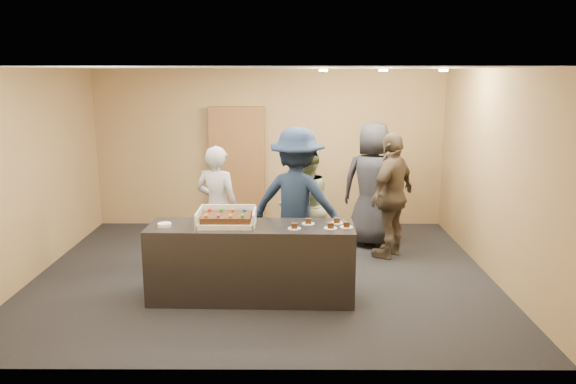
# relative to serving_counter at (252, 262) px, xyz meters

# --- Properties ---
(room) EXTENTS (6.04, 6.00, 2.70)m
(room) POSITION_rel_serving_counter_xyz_m (0.10, 0.84, 0.90)
(room) COLOR black
(room) RESTS_ON ground
(serving_counter) EXTENTS (2.42, 0.76, 0.90)m
(serving_counter) POSITION_rel_serving_counter_xyz_m (0.00, 0.00, 0.00)
(serving_counter) COLOR black
(serving_counter) RESTS_ON floor
(storage_cabinet) EXTENTS (0.94, 0.15, 2.08)m
(storage_cabinet) POSITION_rel_serving_counter_xyz_m (-0.46, 3.25, 0.59)
(storage_cabinet) COLOR brown
(storage_cabinet) RESTS_ON floor
(cake_box) EXTENTS (0.67, 0.46, 0.20)m
(cake_box) POSITION_rel_serving_counter_xyz_m (-0.28, 0.02, 0.50)
(cake_box) COLOR white
(cake_box) RESTS_ON serving_counter
(sheet_cake) EXTENTS (0.57, 0.39, 0.11)m
(sheet_cake) POSITION_rel_serving_counter_xyz_m (-0.28, 0.00, 0.55)
(sheet_cake) COLOR #3B1E0D
(sheet_cake) RESTS_ON cake_box
(plate_stack) EXTENTS (0.16, 0.16, 0.04)m
(plate_stack) POSITION_rel_serving_counter_xyz_m (-1.00, -0.05, 0.47)
(plate_stack) COLOR white
(plate_stack) RESTS_ON serving_counter
(slice_a) EXTENTS (0.15, 0.15, 0.07)m
(slice_a) POSITION_rel_serving_counter_xyz_m (0.51, -0.15, 0.47)
(slice_a) COLOR white
(slice_a) RESTS_ON serving_counter
(slice_b) EXTENTS (0.15, 0.15, 0.07)m
(slice_b) POSITION_rel_serving_counter_xyz_m (0.67, 0.06, 0.47)
(slice_b) COLOR white
(slice_b) RESTS_ON serving_counter
(slice_c) EXTENTS (0.15, 0.15, 0.07)m
(slice_c) POSITION_rel_serving_counter_xyz_m (0.92, -0.13, 0.47)
(slice_c) COLOR white
(slice_c) RESTS_ON serving_counter
(slice_d) EXTENTS (0.15, 0.15, 0.07)m
(slice_d) POSITION_rel_serving_counter_xyz_m (1.01, 0.09, 0.47)
(slice_d) COLOR white
(slice_d) RESTS_ON serving_counter
(slice_e) EXTENTS (0.15, 0.15, 0.07)m
(slice_e) POSITION_rel_serving_counter_xyz_m (1.11, -0.09, 0.47)
(slice_e) COLOR white
(slice_e) RESTS_ON serving_counter
(person_server_grey) EXTENTS (0.71, 0.58, 1.68)m
(person_server_grey) POSITION_rel_serving_counter_xyz_m (-0.54, 1.14, 0.39)
(person_server_grey) COLOR #ADAEB3
(person_server_grey) RESTS_ON floor
(person_sage_man) EXTENTS (1.02, 0.97, 1.66)m
(person_sage_man) POSITION_rel_serving_counter_xyz_m (0.66, 1.28, 0.38)
(person_sage_man) COLOR #93A478
(person_sage_man) RESTS_ON floor
(person_navy_man) EXTENTS (1.42, 1.07, 1.96)m
(person_navy_man) POSITION_rel_serving_counter_xyz_m (0.55, 0.85, 0.53)
(person_navy_man) COLOR #16233C
(person_navy_man) RESTS_ON floor
(person_brown_extra) EXTENTS (1.01, 1.11, 1.82)m
(person_brown_extra) POSITION_rel_serving_counter_xyz_m (1.92, 1.57, 0.46)
(person_brown_extra) COLOR #4E4030
(person_brown_extra) RESTS_ON floor
(person_dark_suit) EXTENTS (1.10, 0.91, 1.92)m
(person_dark_suit) POSITION_rel_serving_counter_xyz_m (1.72, 2.11, 0.51)
(person_dark_suit) COLOR #252429
(person_dark_suit) RESTS_ON floor
(ceiling_spotlights) EXTENTS (1.72, 0.12, 0.03)m
(ceiling_spotlights) POSITION_rel_serving_counter_xyz_m (1.70, 1.34, 2.22)
(ceiling_spotlights) COLOR #FFEAC6
(ceiling_spotlights) RESTS_ON ceiling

